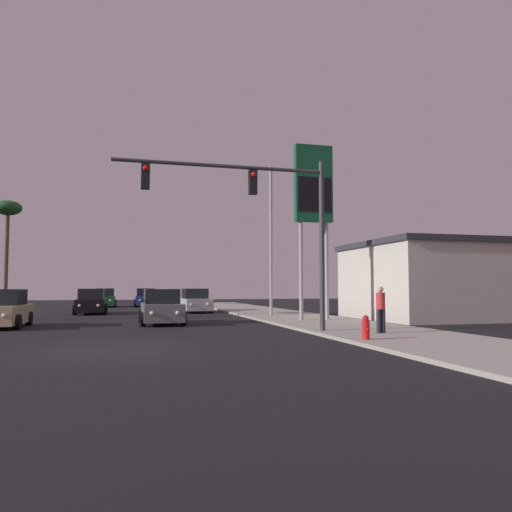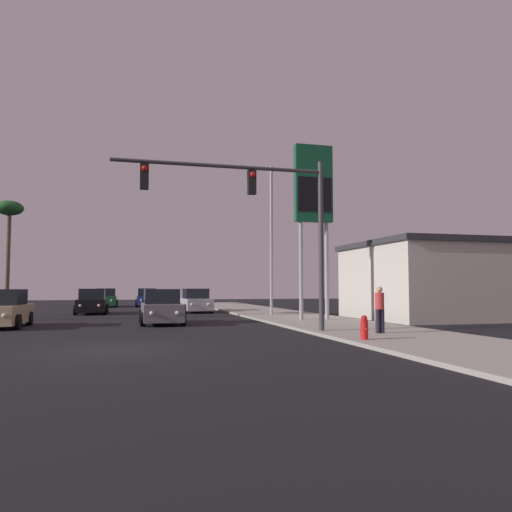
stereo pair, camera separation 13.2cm
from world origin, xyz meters
The scene contains 15 objects.
ground_plane centered at (0.00, 0.00, 0.00)m, with size 120.00×120.00×0.00m, color black.
sidewalk_right centered at (9.50, 10.00, 0.06)m, with size 5.00×60.00×0.12m.
building_gas_station centered at (18.00, 10.09, 2.16)m, with size 10.30×8.30×4.30m.
car_black centered at (-1.98, 20.44, 0.76)m, with size 2.04×4.32×1.68m.
car_grey centered at (1.91, 9.88, 0.76)m, with size 2.04×4.32×1.68m.
car_blue centered at (2.04, 32.90, 0.76)m, with size 2.04×4.32×1.68m.
car_green centered at (-1.60, 32.89, 0.76)m, with size 2.04×4.33×1.68m.
car_silver centered at (5.00, 20.69, 0.76)m, with size 2.04×4.34×1.68m.
car_tan centered at (-5.01, 9.43, 0.76)m, with size 2.04×4.33×1.68m.
traffic_light_mast centered at (5.20, 3.20, 4.76)m, with size 7.94×0.36×6.50m.
street_lamp centered at (8.54, 14.12, 5.12)m, with size 1.74×0.24×9.00m.
gas_station_sign centered at (9.54, 9.29, 6.62)m, with size 2.00×0.42×9.00m.
fire_hydrant centered at (7.57, -0.19, 0.49)m, with size 0.24×0.34×0.76m.
pedestrian_on_sidewalk centered at (9.13, 1.69, 1.03)m, with size 0.34×0.32×1.67m.
palm_tree_far centered at (-10.13, 34.00, 8.32)m, with size 2.40×2.40×9.57m.
Camera 2 is at (0.35, -14.65, 1.75)m, focal length 35.00 mm.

